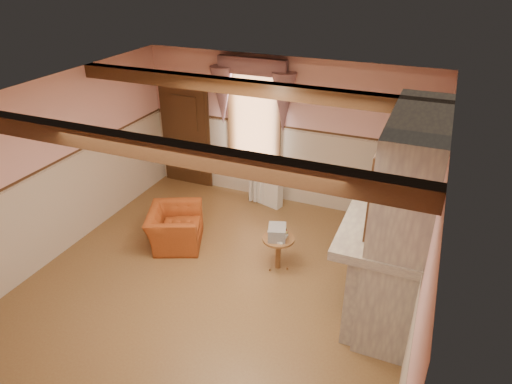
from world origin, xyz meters
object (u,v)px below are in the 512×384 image
at_px(radiator, 266,189).
at_px(mantel_clock, 397,187).
at_px(bowl, 390,211).
at_px(armchair, 175,227).
at_px(oil_lamp, 393,200).
at_px(side_table, 278,253).

relative_size(radiator, mantel_clock, 2.92).
bearing_deg(bowl, radiator, 141.27).
xyz_separation_m(armchair, bowl, (3.39, -0.12, 1.15)).
height_order(bowl, mantel_clock, mantel_clock).
bearing_deg(mantel_clock, bowl, -90.00).
distance_m(mantel_clock, oil_lamp, 0.50).
distance_m(side_table, bowl, 1.96).
bearing_deg(armchair, oil_lamp, -113.32).
bearing_deg(mantel_clock, armchair, -172.00).
height_order(armchair, bowl, bowl).
relative_size(mantel_clock, oil_lamp, 0.86).
bearing_deg(bowl, armchair, 178.02).
xyz_separation_m(bowl, oil_lamp, (0.00, 0.09, 0.10)).
bearing_deg(armchair, mantel_clock, -104.90).
height_order(mantel_clock, oil_lamp, oil_lamp).
relative_size(bowl, oil_lamp, 1.12).
bearing_deg(side_table, radiator, 116.75).
height_order(radiator, mantel_clock, mantel_clock).
relative_size(radiator, oil_lamp, 2.50).
bearing_deg(radiator, oil_lamp, -20.75).
bearing_deg(mantel_clock, oil_lamp, -90.00).
distance_m(armchair, mantel_clock, 3.63).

